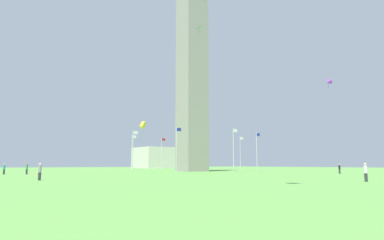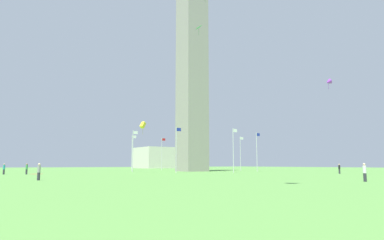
# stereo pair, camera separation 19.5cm
# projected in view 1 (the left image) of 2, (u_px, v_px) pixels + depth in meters

# --- Properties ---
(ground_plane) EXTENTS (260.00, 260.00, 0.00)m
(ground_plane) POSITION_uv_depth(u_px,v_px,m) (192.00, 171.00, 79.99)
(ground_plane) COLOR #548C3D
(obelisk_monument) EXTENTS (5.79, 5.79, 52.63)m
(obelisk_monument) POSITION_uv_depth(u_px,v_px,m) (192.00, 62.00, 83.36)
(obelisk_monument) COLOR gray
(obelisk_monument) RESTS_ON ground
(flagpole_n) EXTENTS (1.12, 0.14, 8.81)m
(flagpole_n) POSITION_uv_depth(u_px,v_px,m) (240.00, 152.00, 88.81)
(flagpole_n) COLOR silver
(flagpole_n) RESTS_ON ground
(flagpole_ne) EXTENTS (1.12, 0.14, 8.81)m
(flagpole_ne) POSITION_uv_depth(u_px,v_px,m) (203.00, 153.00, 95.19)
(flagpole_ne) COLOR silver
(flagpole_ne) RESTS_ON ground
(flagpole_e) EXTENTS (1.12, 0.14, 8.81)m
(flagpole_e) POSITION_uv_depth(u_px,v_px,m) (162.00, 153.00, 93.04)
(flagpole_e) COLOR silver
(flagpole_e) RESTS_ON ground
(flagpole_se) EXTENTS (1.12, 0.14, 8.81)m
(flagpole_se) POSITION_uv_depth(u_px,v_px,m) (132.00, 151.00, 83.63)
(flagpole_se) COLOR silver
(flagpole_se) RESTS_ON ground
(flagpole_s) EXTENTS (1.12, 0.14, 8.81)m
(flagpole_s) POSITION_uv_depth(u_px,v_px,m) (133.00, 149.00, 72.47)
(flagpole_s) COLOR silver
(flagpole_s) RESTS_ON ground
(flagpole_sw) EXTENTS (1.12, 0.14, 8.81)m
(flagpole_sw) POSITION_uv_depth(u_px,v_px,m) (177.00, 148.00, 66.09)
(flagpole_sw) COLOR silver
(flagpole_sw) RESTS_ON ground
(flagpole_w) EXTENTS (1.12, 0.14, 8.81)m
(flagpole_w) POSITION_uv_depth(u_px,v_px,m) (234.00, 148.00, 68.24)
(flagpole_w) COLOR silver
(flagpole_w) RESTS_ON ground
(flagpole_nw) EXTENTS (1.12, 0.14, 8.81)m
(flagpole_nw) POSITION_uv_depth(u_px,v_px,m) (257.00, 150.00, 77.65)
(flagpole_nw) COLOR silver
(flagpole_nw) RESTS_ON ground
(person_green_shirt) EXTENTS (0.32, 0.32, 1.77)m
(person_green_shirt) POSITION_uv_depth(u_px,v_px,m) (27.00, 169.00, 55.84)
(person_green_shirt) COLOR #2D2D38
(person_green_shirt) RESTS_ON ground
(person_black_shirt) EXTENTS (0.32, 0.32, 1.71)m
(person_black_shirt) POSITION_uv_depth(u_px,v_px,m) (339.00, 169.00, 59.75)
(person_black_shirt) COLOR #2D2D38
(person_black_shirt) RESTS_ON ground
(person_gray_shirt) EXTENTS (0.32, 0.32, 1.76)m
(person_gray_shirt) POSITION_uv_depth(u_px,v_px,m) (40.00, 172.00, 35.25)
(person_gray_shirt) COLOR #2D2D38
(person_gray_shirt) RESTS_ON ground
(person_white_shirt) EXTENTS (0.32, 0.32, 1.75)m
(person_white_shirt) POSITION_uv_depth(u_px,v_px,m) (366.00, 172.00, 32.62)
(person_white_shirt) COLOR #2D2D38
(person_white_shirt) RESTS_ON ground
(person_teal_shirt) EXTENTS (0.32, 0.32, 1.76)m
(person_teal_shirt) POSITION_uv_depth(u_px,v_px,m) (4.00, 169.00, 55.60)
(person_teal_shirt) COLOR #2D2D38
(person_teal_shirt) RESTS_ON ground
(kite_green_diamond) EXTENTS (1.25, 1.39, 2.01)m
(kite_green_diamond) POSITION_uv_depth(u_px,v_px,m) (199.00, 28.00, 69.51)
(kite_green_diamond) COLOR green
(kite_yellow_box) EXTENTS (1.45, 1.21, 2.61)m
(kite_yellow_box) POSITION_uv_depth(u_px,v_px,m) (143.00, 125.00, 67.35)
(kite_yellow_box) COLOR yellow
(kite_purple_delta) EXTENTS (1.56, 1.44, 2.08)m
(kite_purple_delta) POSITION_uv_depth(u_px,v_px,m) (328.00, 82.00, 66.14)
(kite_purple_delta) COLOR purple
(distant_building) EXTENTS (19.48, 16.80, 8.65)m
(distant_building) POSITION_uv_depth(u_px,v_px,m) (160.00, 158.00, 146.38)
(distant_building) COLOR beige
(distant_building) RESTS_ON ground
(picnic_blanket_near_first_person) EXTENTS (2.24, 2.06, 0.01)m
(picnic_blanket_near_first_person) POSITION_uv_depth(u_px,v_px,m) (37.00, 174.00, 57.89)
(picnic_blanket_near_first_person) COLOR red
(picnic_blanket_near_first_person) RESTS_ON ground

